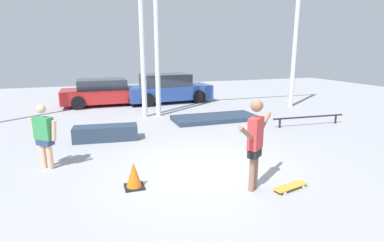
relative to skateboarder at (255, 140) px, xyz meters
The scene contains 12 objects.
ground_plane 1.58m from the skateboarder, 116.79° to the left, with size 36.00×36.00×0.00m, color #9E9EA3.
skateboarder is the anchor object (origin of this frame).
skateboard 1.18m from the skateboarder, 19.71° to the right, with size 0.80×0.38×0.08m.
grind_box 5.00m from the skateboarder, 120.43° to the left, with size 1.85×0.59×0.44m, color #28384C.
manual_pad 5.92m from the skateboarder, 74.17° to the left, with size 3.20×1.37×0.17m, color #28384C.
grind_rail 5.87m from the skateboarder, 40.58° to the left, with size 2.81×0.22×0.34m.
canopy_support_left 8.69m from the skateboarder, 119.54° to the left, with size 6.59×0.20×6.46m.
canopy_support_right 8.24m from the skateboarder, 67.60° to the left, with size 6.59×0.20×6.46m.
parked_car_red 10.60m from the skateboarder, 101.91° to the left, with size 4.10×1.91×1.26m.
parked_car_blue 10.16m from the skateboarder, 85.02° to the left, with size 4.35×2.17×1.45m.
bystander 4.59m from the skateboarder, 147.84° to the left, with size 0.64×0.53×1.47m.
traffic_cone 2.43m from the skateboarder, 159.26° to the left, with size 0.38×0.38×0.53m.
Camera 1 is at (-2.28, -5.76, 2.64)m, focal length 28.00 mm.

